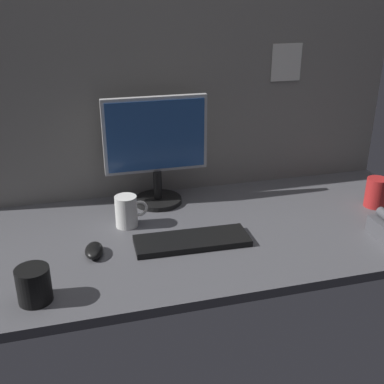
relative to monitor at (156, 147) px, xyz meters
The scene contains 8 objects.
ground_plane 35.62cm from the monitor, 71.29° to the right, with size 180.00×80.00×3.00cm, color #515156.
cubicle_wall_back 20.79cm from the monitor, 55.35° to the left, with size 180.00×5.50×73.24cm.
monitor is the anchor object (origin of this frame).
keyboard 41.07cm from the monitor, 83.00° to the right, with size 37.00×13.00×2.00cm, color black.
mouse 48.02cm from the monitor, 128.15° to the right, with size 5.60×9.60×3.40cm, color black.
mug_black_travel 71.17cm from the monitor, 129.10° to the right, with size 8.97×8.97×9.77cm.
mug_red_plastic 84.10cm from the monitor, 18.04° to the right, with size 7.81×7.81×11.16cm.
mug_ceramic_white 27.66cm from the monitor, 129.66° to the right, with size 11.34×7.60×11.09cm.
Camera 1 is at (-39.22, -139.85, 76.31)cm, focal length 44.51 mm.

